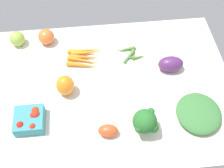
{
  "coord_description": "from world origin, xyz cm",
  "views": [
    {
      "loc": [
        6.93,
        66.73,
        100.84
      ],
      "look_at": [
        0.0,
        0.0,
        4.0
      ],
      "focal_mm": 44.76,
      "sensor_mm": 36.0,
      "label": 1
    }
  ],
  "objects_px": {
    "eggplant": "(171,64)",
    "heirloom_tomato_green": "(17,39)",
    "heirloom_tomato_orange": "(46,37)",
    "roma_tomato": "(108,131)",
    "bell_pepper_orange": "(65,85)",
    "okra_pile": "(129,54)",
    "carrot_bunch": "(85,57)",
    "berry_basket": "(30,120)",
    "leafy_greens_clump": "(199,113)",
    "broccoli_head": "(145,122)"
  },
  "relations": [
    {
      "from": "okra_pile",
      "to": "eggplant",
      "type": "relative_size",
      "value": 1.38
    },
    {
      "from": "roma_tomato",
      "to": "leafy_greens_clump",
      "type": "bearing_deg",
      "value": 12.34
    },
    {
      "from": "heirloom_tomato_green",
      "to": "roma_tomato",
      "type": "bearing_deg",
      "value": 126.74
    },
    {
      "from": "bell_pepper_orange",
      "to": "heirloom_tomato_green",
      "type": "bearing_deg",
      "value": -53.27
    },
    {
      "from": "okra_pile",
      "to": "leafy_greens_clump",
      "type": "distance_m",
      "value": 0.41
    },
    {
      "from": "berry_basket",
      "to": "heirloom_tomato_orange",
      "type": "distance_m",
      "value": 0.43
    },
    {
      "from": "heirloom_tomato_green",
      "to": "okra_pile",
      "type": "bearing_deg",
      "value": 165.99
    },
    {
      "from": "okra_pile",
      "to": "broccoli_head",
      "type": "height_order",
      "value": "broccoli_head"
    },
    {
      "from": "bell_pepper_orange",
      "to": "roma_tomato",
      "type": "bearing_deg",
      "value": 126.76
    },
    {
      "from": "okra_pile",
      "to": "heirloom_tomato_green",
      "type": "distance_m",
      "value": 0.53
    },
    {
      "from": "okra_pile",
      "to": "eggplant",
      "type": "bearing_deg",
      "value": 150.5
    },
    {
      "from": "heirloom_tomato_orange",
      "to": "roma_tomato",
      "type": "bearing_deg",
      "value": 115.82
    },
    {
      "from": "eggplant",
      "to": "heirloom_tomato_green",
      "type": "bearing_deg",
      "value": -15.85
    },
    {
      "from": "broccoli_head",
      "to": "heirloom_tomato_orange",
      "type": "distance_m",
      "value": 0.63
    },
    {
      "from": "heirloom_tomato_orange",
      "to": "carrot_bunch",
      "type": "xyz_separation_m",
      "value": [
        -0.18,
        0.12,
        -0.03
      ]
    },
    {
      "from": "leafy_greens_clump",
      "to": "carrot_bunch",
      "type": "distance_m",
      "value": 0.55
    },
    {
      "from": "heirloom_tomato_orange",
      "to": "heirloom_tomato_green",
      "type": "bearing_deg",
      "value": -1.51
    },
    {
      "from": "bell_pepper_orange",
      "to": "okra_pile",
      "type": "bearing_deg",
      "value": -149.48
    },
    {
      "from": "leafy_greens_clump",
      "to": "carrot_bunch",
      "type": "bearing_deg",
      "value": -38.59
    },
    {
      "from": "berry_basket",
      "to": "bell_pepper_orange",
      "type": "relative_size",
      "value": 1.18
    },
    {
      "from": "berry_basket",
      "to": "bell_pepper_orange",
      "type": "xyz_separation_m",
      "value": [
        -0.14,
        -0.13,
        0.02
      ]
    },
    {
      "from": "eggplant",
      "to": "leafy_greens_clump",
      "type": "bearing_deg",
      "value": 105.79
    },
    {
      "from": "bell_pepper_orange",
      "to": "heirloom_tomato_orange",
      "type": "distance_m",
      "value": 0.31
    },
    {
      "from": "heirloom_tomato_green",
      "to": "heirloom_tomato_orange",
      "type": "bearing_deg",
      "value": 178.49
    },
    {
      "from": "roma_tomato",
      "to": "okra_pile",
      "type": "bearing_deg",
      "value": 76.8
    },
    {
      "from": "okra_pile",
      "to": "heirloom_tomato_orange",
      "type": "bearing_deg",
      "value": -18.23
    },
    {
      "from": "okra_pile",
      "to": "roma_tomato",
      "type": "distance_m",
      "value": 0.4
    },
    {
      "from": "heirloom_tomato_orange",
      "to": "heirloom_tomato_green",
      "type": "xyz_separation_m",
      "value": [
        0.14,
        -0.0,
        -0.0
      ]
    },
    {
      "from": "heirloom_tomato_orange",
      "to": "okra_pile",
      "type": "bearing_deg",
      "value": 161.77
    },
    {
      "from": "broccoli_head",
      "to": "roma_tomato",
      "type": "height_order",
      "value": "broccoli_head"
    },
    {
      "from": "bell_pepper_orange",
      "to": "heirloom_tomato_green",
      "type": "xyz_separation_m",
      "value": [
        0.22,
        -0.3,
        -0.01
      ]
    },
    {
      "from": "roma_tomato",
      "to": "berry_basket",
      "type": "bearing_deg",
      "value": 171.9
    },
    {
      "from": "eggplant",
      "to": "heirloom_tomato_green",
      "type": "distance_m",
      "value": 0.72
    },
    {
      "from": "heirloom_tomato_orange",
      "to": "roma_tomato",
      "type": "relative_size",
      "value": 0.98
    },
    {
      "from": "broccoli_head",
      "to": "heirloom_tomato_green",
      "type": "relative_size",
      "value": 1.67
    },
    {
      "from": "broccoli_head",
      "to": "berry_basket",
      "type": "distance_m",
      "value": 0.44
    },
    {
      "from": "bell_pepper_orange",
      "to": "heirloom_tomato_green",
      "type": "distance_m",
      "value": 0.37
    },
    {
      "from": "bell_pepper_orange",
      "to": "heirloom_tomato_green",
      "type": "height_order",
      "value": "bell_pepper_orange"
    },
    {
      "from": "bell_pepper_orange",
      "to": "roma_tomato",
      "type": "xyz_separation_m",
      "value": [
        -0.16,
        0.21,
        -0.02
      ]
    },
    {
      "from": "eggplant",
      "to": "heirloom_tomato_orange",
      "type": "height_order",
      "value": "heirloom_tomato_orange"
    },
    {
      "from": "eggplant",
      "to": "carrot_bunch",
      "type": "bearing_deg",
      "value": -12.55
    },
    {
      "from": "roma_tomato",
      "to": "eggplant",
      "type": "bearing_deg",
      "value": 49.31
    },
    {
      "from": "okra_pile",
      "to": "heirloom_tomato_orange",
      "type": "distance_m",
      "value": 0.4
    },
    {
      "from": "berry_basket",
      "to": "bell_pepper_orange",
      "type": "bearing_deg",
      "value": -136.12
    },
    {
      "from": "berry_basket",
      "to": "heirloom_tomato_green",
      "type": "height_order",
      "value": "heirloom_tomato_green"
    },
    {
      "from": "broccoli_head",
      "to": "heirloom_tomato_orange",
      "type": "relative_size",
      "value": 1.56
    },
    {
      "from": "okra_pile",
      "to": "berry_basket",
      "type": "bearing_deg",
      "value": 35.38
    },
    {
      "from": "carrot_bunch",
      "to": "heirloom_tomato_green",
      "type": "height_order",
      "value": "heirloom_tomato_green"
    },
    {
      "from": "roma_tomato",
      "to": "carrot_bunch",
      "type": "relative_size",
      "value": 0.42
    },
    {
      "from": "okra_pile",
      "to": "carrot_bunch",
      "type": "relative_size",
      "value": 0.84
    }
  ]
}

